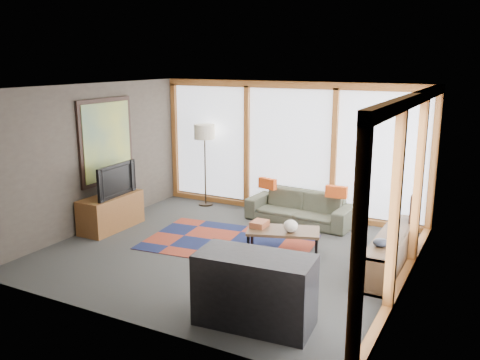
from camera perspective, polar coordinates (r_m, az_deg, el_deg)
The scene contains 17 objects.
ground at distance 8.21m, azimuth -1.32°, elevation -8.06°, with size 5.50×5.50×0.00m, color #2F2F2D.
room_envelope at distance 8.06m, azimuth 3.65°, elevation 2.90°, with size 5.52×5.02×2.62m.
rug at distance 8.61m, azimuth -1.22°, elevation -6.98°, with size 2.75×1.77×0.01m, color maroon.
sofa at distance 9.61m, azimuth 6.76°, elevation -3.09°, with size 1.99×0.78×0.58m, color #353627.
pillow_left at distance 9.75m, azimuth 3.11°, elevation -0.39°, with size 0.37×0.11×0.20m, color #BE4514.
pillow_right at distance 9.27m, azimuth 10.77°, elevation -1.31°, with size 0.39×0.12×0.21m, color #BE4514.
floor_lamp at distance 10.59m, azimuth -3.94°, elevation 1.66°, with size 0.43×0.43×1.71m, color black, non-canonical shape.
coffee_table at distance 8.16m, azimuth 4.85°, elevation -6.83°, with size 1.13×0.57×0.38m, color #342515, non-canonical shape.
book_stack at distance 8.20m, azimuth 2.20°, elevation -4.95°, with size 0.23×0.29×0.10m, color brown.
vase at distance 7.97m, azimuth 5.71°, elevation -5.16°, with size 0.23×0.23×0.20m, color beige.
bookshelf at distance 7.83m, azimuth 16.60°, elevation -7.68°, with size 0.39×2.12×0.53m, color #342515, non-canonical shape.
bowl_a at distance 7.19m, azimuth 15.54°, elevation -6.79°, with size 0.22×0.22×0.11m, color black.
bowl_b at distance 7.54m, azimuth 16.81°, elevation -6.02°, with size 0.17×0.17×0.08m, color black.
shelf_picture at distance 8.38m, azimuth 18.80°, elevation -2.95°, with size 0.04×0.34×0.44m, color black.
tv_console at distance 9.50m, azimuth -14.27°, elevation -3.51°, with size 0.52×1.24×0.62m, color brown.
television at distance 9.32m, azimuth -14.15°, elevation 0.03°, with size 1.02×0.13×0.59m, color black.
bar_counter at distance 5.97m, azimuth 1.66°, elevation -12.24°, with size 1.35×0.63×0.85m, color black.
Camera 1 is at (3.74, -6.67, 3.01)m, focal length 38.00 mm.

